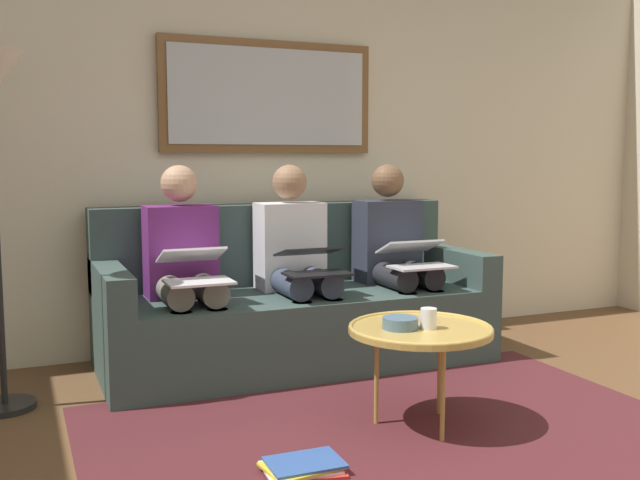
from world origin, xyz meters
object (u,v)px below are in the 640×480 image
object	(u,v)px
coffee_table	(420,330)
couch	(292,307)
cup	(429,318)
bowl	(400,323)
laptop_black	(313,261)
person_right	(185,265)
framed_mirror	(269,97)
person_left	(395,253)
laptop_silver	(415,255)
magazine_stack	(304,466)
person_middle	(296,258)
laptop_white	(195,266)

from	to	relation	value
coffee_table	couch	bearing A→B (deg)	-83.69
cup	bowl	xyz separation A→B (m)	(0.11, -0.05, -0.02)
laptop_black	person_right	bearing A→B (deg)	-21.25
framed_mirror	person_right	size ratio (longest dim) A/B	1.19
person_left	framed_mirror	bearing A→B (deg)	-35.53
couch	laptop_silver	xyz separation A→B (m)	(-0.64, 0.31, 0.31)
coffee_table	magazine_stack	distance (m)	0.80
couch	person_left	xyz separation A→B (m)	(-0.64, 0.07, 0.30)
framed_mirror	coffee_table	distance (m)	1.96
laptop_black	magazine_stack	size ratio (longest dim) A/B	1.02
person_middle	magazine_stack	world-z (taller)	person_middle
laptop_black	magazine_stack	xyz separation A→B (m)	(0.51, 1.14, -0.60)
coffee_table	laptop_silver	distance (m)	1.06
couch	coffee_table	xyz separation A→B (m)	(-0.13, 1.22, 0.12)
coffee_table	magazine_stack	world-z (taller)	coffee_table
person_left	cup	bearing A→B (deg)	67.68
bowl	laptop_silver	xyz separation A→B (m)	(-0.60, -0.90, 0.15)
bowl	person_middle	bearing A→B (deg)	-87.93
framed_mirror	laptop_white	xyz separation A→B (m)	(0.64, 0.69, -0.92)
bowl	person_middle	distance (m)	1.15
bowl	magazine_stack	world-z (taller)	bowl
laptop_silver	cup	bearing A→B (deg)	62.75
person_middle	laptop_white	size ratio (longest dim) A/B	2.92
couch	person_right	size ratio (longest dim) A/B	1.93
magazine_stack	laptop_white	bearing A→B (deg)	-83.62
laptop_silver	magazine_stack	bearing A→B (deg)	45.05
coffee_table	magazine_stack	size ratio (longest dim) A/B	1.88
couch	person_left	world-z (taller)	person_left
person_middle	person_left	bearing A→B (deg)	180.00
person_left	laptop_white	size ratio (longest dim) A/B	2.92
person_left	person_middle	world-z (taller)	same
laptop_silver	magazine_stack	world-z (taller)	laptop_silver
cup	laptop_white	distance (m)	1.25
person_left	bowl	bearing A→B (deg)	62.23
cup	coffee_table	bearing A→B (deg)	-62.86
framed_mirror	bowl	distance (m)	1.93
laptop_white	person_middle	bearing A→B (deg)	-160.25
framed_mirror	laptop_silver	world-z (taller)	framed_mirror
coffee_table	laptop_white	size ratio (longest dim) A/B	1.61
laptop_black	person_right	distance (m)	0.69
framed_mirror	coffee_table	world-z (taller)	framed_mirror
laptop_black	magazine_stack	world-z (taller)	laptop_black
cup	person_right	size ratio (longest dim) A/B	0.08
person_right	laptop_white	bearing A→B (deg)	90.00
couch	laptop_silver	distance (m)	0.78
laptop_white	laptop_black	bearing A→B (deg)	178.30
coffee_table	person_left	world-z (taller)	person_left
couch	person_middle	distance (m)	0.31
framed_mirror	cup	world-z (taller)	framed_mirror
coffee_table	cup	bearing A→B (deg)	117.14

